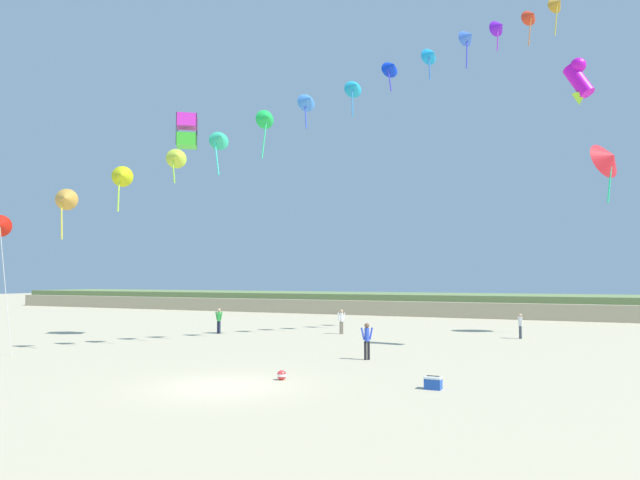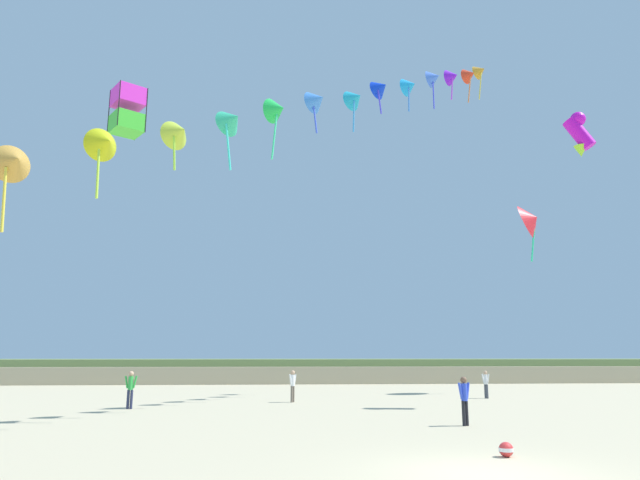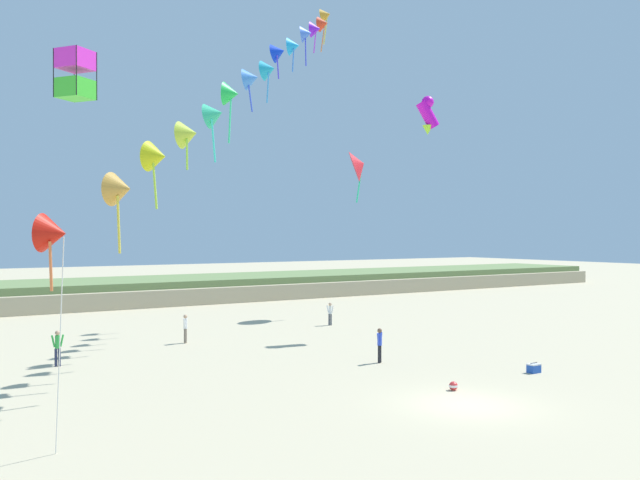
{
  "view_description": "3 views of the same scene",
  "coord_description": "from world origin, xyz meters",
  "px_view_note": "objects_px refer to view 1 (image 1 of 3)",
  "views": [
    {
      "loc": [
        11.69,
        -17.02,
        3.8
      ],
      "look_at": [
        -0.32,
        8.85,
        5.73
      ],
      "focal_mm": 32.0,
      "sensor_mm": 36.0,
      "label": 1
    },
    {
      "loc": [
        -4.46,
        -12.45,
        2.47
      ],
      "look_at": [
        -2.59,
        12.23,
        7.49
      ],
      "focal_mm": 32.0,
      "sensor_mm": 36.0,
      "label": 2
    },
    {
      "loc": [
        -18.09,
        -18.27,
        6.35
      ],
      "look_at": [
        1.53,
        12.58,
        6.06
      ],
      "focal_mm": 38.0,
      "sensor_mm": 36.0,
      "label": 3
    }
  ],
  "objects_px": {
    "person_mid_center": "(341,320)",
    "large_kite_low_lead": "(609,158)",
    "person_near_left": "(520,324)",
    "person_far_left": "(367,338)",
    "beach_ball": "(282,375)",
    "beach_cooler": "(433,383)",
    "large_kite_mid_trail": "(187,131)",
    "person_near_right": "(219,319)",
    "large_kite_high_solo": "(579,79)"
  },
  "relations": [
    {
      "from": "person_mid_center",
      "to": "large_kite_low_lead",
      "type": "bearing_deg",
      "value": 19.99
    },
    {
      "from": "person_near_left",
      "to": "person_far_left",
      "type": "xyz_separation_m",
      "value": [
        -5.56,
        -12.93,
        0.07
      ]
    },
    {
      "from": "person_far_left",
      "to": "beach_ball",
      "type": "xyz_separation_m",
      "value": [
        -1.08,
        -6.33,
        -0.81
      ]
    },
    {
      "from": "person_near_left",
      "to": "person_far_left",
      "type": "bearing_deg",
      "value": -113.27
    },
    {
      "from": "beach_cooler",
      "to": "large_kite_mid_trail",
      "type": "bearing_deg",
      "value": 152.4
    },
    {
      "from": "person_far_left",
      "to": "large_kite_mid_trail",
      "type": "xyz_separation_m",
      "value": [
        -13.65,
        3.78,
        12.29
      ]
    },
    {
      "from": "person_near_right",
      "to": "person_far_left",
      "type": "xyz_separation_m",
      "value": [
        13.66,
        -7.59,
        -0.01
      ]
    },
    {
      "from": "person_near_left",
      "to": "beach_cooler",
      "type": "xyz_separation_m",
      "value": [
        -1.04,
        -18.65,
        -0.7
      ]
    },
    {
      "from": "person_mid_center",
      "to": "beach_ball",
      "type": "height_order",
      "value": "person_mid_center"
    },
    {
      "from": "person_near_left",
      "to": "large_kite_low_lead",
      "type": "xyz_separation_m",
      "value": [
        5.49,
        4.17,
        10.96
      ]
    },
    {
      "from": "large_kite_low_lead",
      "to": "beach_cooler",
      "type": "height_order",
      "value": "large_kite_low_lead"
    },
    {
      "from": "person_near_left",
      "to": "large_kite_high_solo",
      "type": "height_order",
      "value": "large_kite_high_solo"
    },
    {
      "from": "large_kite_low_lead",
      "to": "person_mid_center",
      "type": "bearing_deg",
      "value": -160.01
    },
    {
      "from": "person_far_left",
      "to": "beach_ball",
      "type": "height_order",
      "value": "person_far_left"
    },
    {
      "from": "person_far_left",
      "to": "large_kite_high_solo",
      "type": "distance_m",
      "value": 17.72
    },
    {
      "from": "person_near_right",
      "to": "large_kite_high_solo",
      "type": "relative_size",
      "value": 0.68
    },
    {
      "from": "person_mid_center",
      "to": "person_far_left",
      "type": "relative_size",
      "value": 0.98
    },
    {
      "from": "person_mid_center",
      "to": "beach_ball",
      "type": "xyz_separation_m",
      "value": [
        4.81,
        -17.27,
        -0.79
      ]
    },
    {
      "from": "person_near_right",
      "to": "large_kite_low_lead",
      "type": "distance_m",
      "value": 28.62
    },
    {
      "from": "person_far_left",
      "to": "large_kite_high_solo",
      "type": "relative_size",
      "value": 0.67
    },
    {
      "from": "person_near_left",
      "to": "large_kite_mid_trail",
      "type": "xyz_separation_m",
      "value": [
        -19.21,
        -9.15,
        12.36
      ]
    },
    {
      "from": "person_near_right",
      "to": "large_kite_mid_trail",
      "type": "relative_size",
      "value": 0.83
    },
    {
      "from": "person_mid_center",
      "to": "large_kite_mid_trail",
      "type": "height_order",
      "value": "large_kite_mid_trail"
    },
    {
      "from": "person_mid_center",
      "to": "large_kite_high_solo",
      "type": "relative_size",
      "value": 0.66
    },
    {
      "from": "person_near_left",
      "to": "person_near_right",
      "type": "bearing_deg",
      "value": -164.47
    },
    {
      "from": "person_far_left",
      "to": "beach_cooler",
      "type": "bearing_deg",
      "value": -51.68
    },
    {
      "from": "person_near_right",
      "to": "beach_cooler",
      "type": "distance_m",
      "value": 22.54
    },
    {
      "from": "person_mid_center",
      "to": "beach_ball",
      "type": "distance_m",
      "value": 17.94
    },
    {
      "from": "large_kite_high_solo",
      "to": "beach_cooler",
      "type": "bearing_deg",
      "value": -110.75
    },
    {
      "from": "person_mid_center",
      "to": "large_kite_mid_trail",
      "type": "distance_m",
      "value": 16.22
    },
    {
      "from": "person_near_left",
      "to": "large_kite_mid_trail",
      "type": "bearing_deg",
      "value": -154.52
    },
    {
      "from": "person_near_left",
      "to": "beach_ball",
      "type": "relative_size",
      "value": 4.39
    },
    {
      "from": "person_mid_center",
      "to": "beach_ball",
      "type": "bearing_deg",
      "value": -74.44
    },
    {
      "from": "beach_cooler",
      "to": "beach_ball",
      "type": "relative_size",
      "value": 1.59
    },
    {
      "from": "large_kite_low_lead",
      "to": "large_kite_mid_trail",
      "type": "height_order",
      "value": "large_kite_mid_trail"
    },
    {
      "from": "beach_cooler",
      "to": "beach_ball",
      "type": "height_order",
      "value": "beach_cooler"
    },
    {
      "from": "person_mid_center",
      "to": "large_kite_high_solo",
      "type": "distance_m",
      "value": 20.62
    },
    {
      "from": "person_near_left",
      "to": "beach_cooler",
      "type": "bearing_deg",
      "value": -93.2
    },
    {
      "from": "large_kite_mid_trail",
      "to": "person_mid_center",
      "type": "bearing_deg",
      "value": 42.7
    },
    {
      "from": "large_kite_low_lead",
      "to": "person_far_left",
      "type": "bearing_deg",
      "value": -122.87
    },
    {
      "from": "person_near_left",
      "to": "large_kite_mid_trail",
      "type": "distance_m",
      "value": 24.61
    },
    {
      "from": "large_kite_mid_trail",
      "to": "beach_ball",
      "type": "relative_size",
      "value": 5.81
    },
    {
      "from": "person_mid_center",
      "to": "large_kite_low_lead",
      "type": "distance_m",
      "value": 21.07
    },
    {
      "from": "person_near_right",
      "to": "person_mid_center",
      "type": "distance_m",
      "value": 8.46
    },
    {
      "from": "person_near_right",
      "to": "person_mid_center",
      "type": "bearing_deg",
      "value": 23.32
    },
    {
      "from": "person_near_right",
      "to": "large_kite_high_solo",
      "type": "xyz_separation_m",
      "value": [
        23.01,
        -0.55,
        13.29
      ]
    },
    {
      "from": "beach_cooler",
      "to": "person_near_left",
      "type": "bearing_deg",
      "value": 86.8
    },
    {
      "from": "person_far_left",
      "to": "large_kite_high_solo",
      "type": "xyz_separation_m",
      "value": [
        9.35,
        7.05,
        13.3
      ]
    },
    {
      "from": "large_kite_mid_trail",
      "to": "beach_ball",
      "type": "xyz_separation_m",
      "value": [
        12.57,
        -10.11,
        -13.1
      ]
    },
    {
      "from": "large_kite_low_lead",
      "to": "large_kite_mid_trail",
      "type": "bearing_deg",
      "value": -151.65
    }
  ]
}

